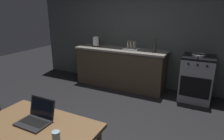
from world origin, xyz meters
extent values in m
plane|color=black|center=(0.00, 0.00, 0.00)|extent=(12.00, 12.00, 0.00)
cube|color=#4C5350|center=(0.30, 2.42, 1.42)|extent=(6.40, 0.10, 2.85)
cube|color=#4C3D2D|center=(-0.47, 2.07, 0.44)|extent=(2.10, 0.60, 0.88)
cube|color=gray|center=(-0.47, 2.07, 0.90)|extent=(2.16, 0.64, 0.04)
cube|color=gray|center=(1.23, 2.07, 0.44)|extent=(0.60, 0.60, 0.88)
cube|color=black|center=(1.23, 2.07, 0.90)|extent=(0.60, 0.60, 0.04)
cube|color=black|center=(1.23, 1.77, 0.37)|extent=(0.54, 0.01, 0.40)
cylinder|color=black|center=(1.07, 1.76, 0.82)|extent=(0.04, 0.02, 0.04)
cylinder|color=black|center=(1.23, 1.76, 0.82)|extent=(0.04, 0.02, 0.04)
cylinder|color=black|center=(1.39, 1.76, 0.82)|extent=(0.04, 0.02, 0.04)
cube|color=brown|center=(-0.04, -0.94, 0.69)|extent=(1.19, 0.80, 0.04)
cylinder|color=brown|center=(-0.57, -0.60, 0.34)|extent=(0.05, 0.05, 0.67)
cube|color=#232326|center=(-0.09, -0.88, 0.72)|extent=(0.32, 0.22, 0.02)
cube|color=black|center=(-0.09, -0.86, 0.73)|extent=(0.28, 0.12, 0.00)
cube|color=#232326|center=(-0.09, -0.74, 0.83)|extent=(0.32, 0.06, 0.21)
cube|color=black|center=(-0.09, -0.74, 0.83)|extent=(0.29, 0.05, 0.18)
cylinder|color=black|center=(-1.13, 2.07, 0.93)|extent=(0.17, 0.17, 0.02)
cylinder|color=silver|center=(-1.13, 2.07, 1.04)|extent=(0.17, 0.17, 0.21)
cylinder|color=silver|center=(-1.13, 2.07, 1.15)|extent=(0.10, 0.10, 0.02)
cube|color=black|center=(-1.03, 2.07, 1.05)|extent=(0.02, 0.02, 0.15)
cylinder|color=#2D2D33|center=(0.34, 2.02, 1.02)|extent=(0.07, 0.07, 0.20)
cone|color=#2D2D33|center=(0.34, 2.02, 1.15)|extent=(0.07, 0.07, 0.06)
cylinder|color=black|center=(0.34, 2.02, 1.19)|extent=(0.03, 0.03, 0.02)
cylinder|color=gray|center=(1.21, 2.05, 0.92)|extent=(0.25, 0.25, 0.01)
torus|color=gray|center=(1.21, 2.05, 0.96)|extent=(0.26, 0.26, 0.02)
cylinder|color=black|center=(1.21, 1.84, 0.94)|extent=(0.02, 0.18, 0.02)
cylinder|color=#99B7C6|center=(0.35, -1.02, 0.78)|extent=(0.07, 0.07, 0.14)
cube|color=silver|center=(-0.19, 2.07, 0.93)|extent=(0.34, 0.26, 0.03)
cylinder|color=beige|center=(-0.26, 2.07, 1.04)|extent=(0.04, 0.18, 0.18)
cylinder|color=beige|center=(-0.19, 2.07, 1.04)|extent=(0.04, 0.18, 0.18)
cylinder|color=beige|center=(-0.12, 2.07, 1.04)|extent=(0.04, 0.18, 0.18)
camera|label=1|loc=(1.37, -2.04, 1.81)|focal=31.42mm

